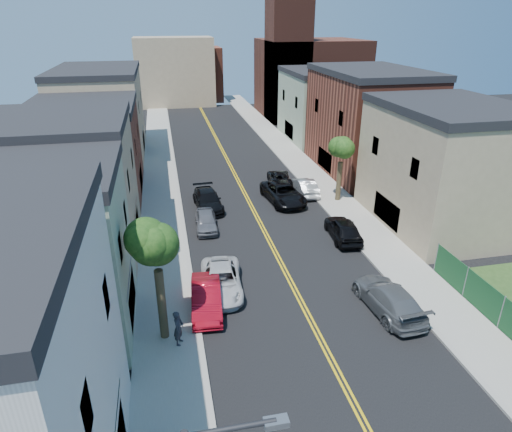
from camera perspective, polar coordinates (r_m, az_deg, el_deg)
sidewalk_left at (r=47.63m, az=-12.32°, el=4.96°), size 3.20×100.00×0.15m
sidewalk_right at (r=49.94m, az=6.17°, el=6.27°), size 3.20×100.00×0.15m
curb_left at (r=47.64m, az=-10.21°, el=5.13°), size 0.30×100.00×0.15m
curb_right at (r=49.44m, az=4.22°, el=6.16°), size 0.30×100.00×0.15m
bldg_left_palegrn at (r=24.83m, az=-26.73°, el=-5.13°), size 9.00×8.00×8.50m
bldg_left_tan_near at (r=32.74m, az=-23.40°, el=2.83°), size 9.00×10.00×9.00m
bldg_left_brick at (r=43.21m, az=-20.87°, el=7.41°), size 9.00×12.00×8.00m
bldg_left_tan_far at (r=56.55m, az=-19.18°, el=12.12°), size 9.00×16.00×9.50m
bldg_right_tan at (r=37.56m, az=23.01°, el=5.49°), size 9.00×12.00×9.00m
bldg_right_brick at (r=49.11m, az=14.08°, el=11.35°), size 9.00×14.00×10.00m
bldg_right_palegrn at (r=61.89m, az=8.43°, el=13.64°), size 9.00×12.00×8.50m
church at (r=76.33m, az=6.31°, el=17.99°), size 16.20×14.20×22.60m
backdrop_left at (r=87.67m, az=-10.35°, el=17.73°), size 14.00×8.00×12.00m
backdrop_center at (r=91.98m, az=-7.82°, el=17.54°), size 10.00×8.00×10.00m
tree_left_mid at (r=21.05m, az=-12.96°, el=-1.01°), size 5.20×5.20×9.29m
tree_right_far at (r=39.38m, az=11.02°, el=9.70°), size 4.40×4.40×8.03m
red_sedan at (r=25.76m, az=-6.39°, el=-10.37°), size 1.99×4.81×1.55m
white_pickup at (r=27.25m, az=-4.48°, el=-8.26°), size 2.94×5.50×1.47m
grey_car_left at (r=35.06m, az=-6.42°, el=-0.61°), size 1.84×4.20×1.41m
black_car_left at (r=38.83m, az=-6.20°, el=2.03°), size 2.48×5.41×1.53m
grey_car_right at (r=26.61m, az=16.62°, el=-10.04°), size 2.64×5.69×1.61m
black_car_right at (r=33.93m, az=11.12°, el=-1.61°), size 2.32×4.93×1.63m
silver_car_right at (r=42.04m, az=6.29°, el=3.76°), size 1.70×4.57×1.49m
dark_car_right_far at (r=44.58m, az=3.00°, el=4.94°), size 2.77×4.92×1.30m
black_suv_lane at (r=40.03m, az=3.50°, el=2.92°), size 3.40×6.24×1.66m
pedestrian_left at (r=23.26m, az=-9.92°, el=-13.95°), size 0.67×0.81×1.90m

